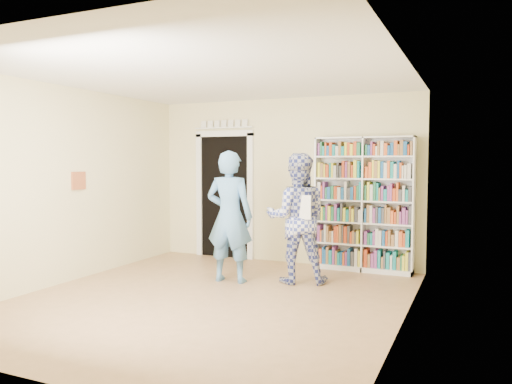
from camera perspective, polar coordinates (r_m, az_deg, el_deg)
floor at (r=6.20m, az=-5.26°, el=-12.14°), size 5.00×5.00×0.00m
ceiling at (r=6.06m, az=-5.41°, el=13.27°), size 5.00×5.00×0.00m
wall_back at (r=8.25m, az=3.24°, el=1.29°), size 4.50×0.00×4.50m
wall_left at (r=7.35m, az=-20.79°, el=0.78°), size 0.00×5.00×5.00m
wall_right at (r=5.25m, az=16.57°, el=-0.15°), size 0.00×5.00×5.00m
bookshelf at (r=7.73m, az=12.21°, el=-1.31°), size 1.48×0.28×2.04m
doorway at (r=8.69m, az=-3.61°, el=0.27°), size 1.10×0.08×2.43m
wall_art at (r=7.48m, az=-19.61°, el=1.23°), size 0.03×0.25×0.25m
man_blue at (r=6.91m, az=-3.05°, el=-2.82°), size 0.70×0.50×1.82m
man_plaid at (r=6.89m, az=4.71°, el=-2.99°), size 1.05×0.93×1.78m
paper_sheet at (r=6.58m, az=5.45°, el=-1.73°), size 0.22×0.06×0.32m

